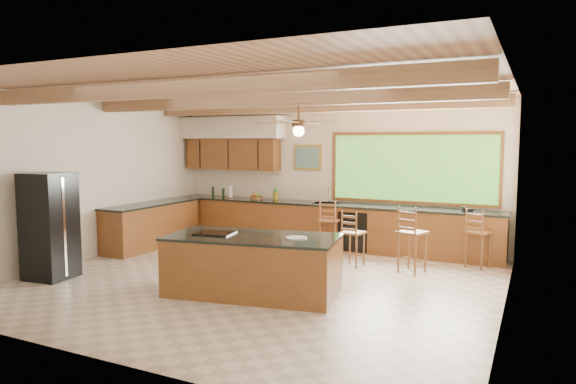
% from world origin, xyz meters
% --- Properties ---
extents(ground, '(7.20, 7.20, 0.00)m').
position_xyz_m(ground, '(0.00, 0.00, 0.00)').
color(ground, beige).
rests_on(ground, ground).
extents(room_shell, '(7.27, 6.54, 3.02)m').
position_xyz_m(room_shell, '(-0.17, 0.65, 2.21)').
color(room_shell, silver).
rests_on(room_shell, ground).
extents(counter_run, '(7.12, 3.10, 1.22)m').
position_xyz_m(counter_run, '(-0.82, 2.52, 0.46)').
color(counter_run, brown).
rests_on(counter_run, ground).
extents(island, '(2.60, 1.55, 0.87)m').
position_xyz_m(island, '(0.29, -0.62, 0.43)').
color(island, brown).
rests_on(island, ground).
extents(refrigerator, '(0.73, 0.71, 1.70)m').
position_xyz_m(refrigerator, '(-3.05, -1.30, 0.85)').
color(refrigerator, black).
rests_on(refrigerator, ground).
extents(bar_stool_a, '(0.43, 0.43, 1.07)m').
position_xyz_m(bar_stool_a, '(0.27, 2.39, 0.63)').
color(bar_stool_a, brown).
rests_on(bar_stool_a, ground).
extents(bar_stool_b, '(0.51, 0.51, 1.13)m').
position_xyz_m(bar_stool_b, '(2.09, 1.54, 0.67)').
color(bar_stool_b, brown).
rests_on(bar_stool_b, ground).
extents(bar_stool_c, '(0.41, 0.41, 0.99)m').
position_xyz_m(bar_stool_c, '(1.05, 1.55, 0.59)').
color(bar_stool_c, brown).
rests_on(bar_stool_c, ground).
extents(bar_stool_d, '(0.48, 0.48, 1.03)m').
position_xyz_m(bar_stool_d, '(3.04, 2.39, 0.61)').
color(bar_stool_d, brown).
rests_on(bar_stool_d, ground).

